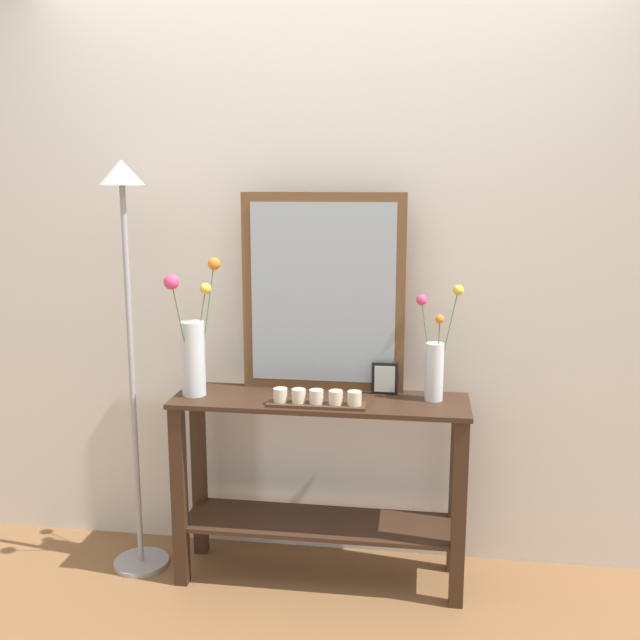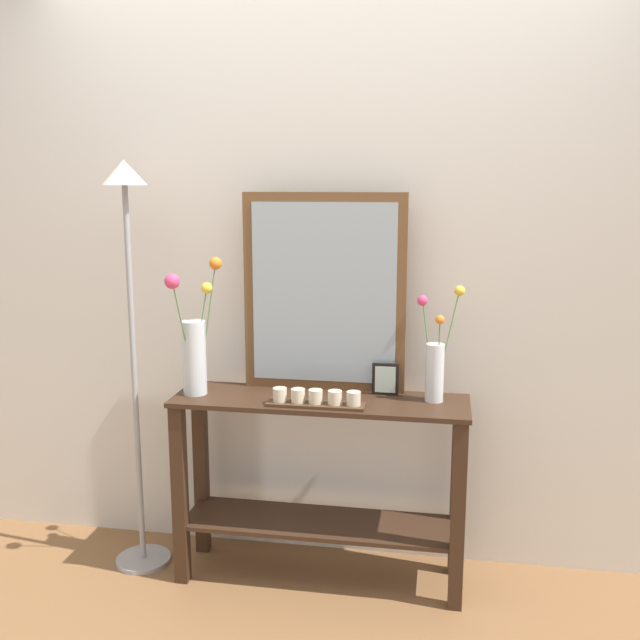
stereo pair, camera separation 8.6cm
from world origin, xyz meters
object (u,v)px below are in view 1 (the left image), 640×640
tall_vase_left (193,348)px  candle_tray (317,399)px  vase_right (435,362)px  mirror_leaning (323,293)px  console_table (320,469)px  picture_frame_small (385,379)px  floor_lamp (128,301)px

tall_vase_left → candle_tray: (0.53, -0.08, -0.17)m
vase_right → mirror_leaning: bearing=169.9°
console_table → mirror_leaning: bearing=93.0°
mirror_leaning → picture_frame_small: size_ratio=6.18×
mirror_leaning → candle_tray: (0.01, -0.24, -0.39)m
tall_vase_left → mirror_leaning: bearing=17.5°
mirror_leaning → tall_vase_left: size_ratio=1.47×
mirror_leaning → floor_lamp: bearing=-168.8°
mirror_leaning → candle_tray: 0.46m
tall_vase_left → floor_lamp: bearing=178.6°
tall_vase_left → floor_lamp: 0.33m
picture_frame_small → floor_lamp: bearing=-173.8°
vase_right → floor_lamp: 1.28m
console_table → candle_tray: candle_tray is taller
console_table → picture_frame_small: bearing=21.1°
console_table → vase_right: 0.66m
mirror_leaning → picture_frame_small: bearing=-8.7°
console_table → candle_tray: size_ratio=3.09×
console_table → mirror_leaning: (-0.01, 0.14, 0.72)m
console_table → candle_tray: 0.35m
floor_lamp → vase_right: bearing=3.3°
picture_frame_small → vase_right: bearing=-11.9°
mirror_leaning → candle_tray: size_ratio=2.12×
picture_frame_small → floor_lamp: size_ratio=0.08×
tall_vase_left → picture_frame_small: size_ratio=4.21×
console_table → picture_frame_small: 0.47m
console_table → candle_tray: (0.00, -0.10, 0.34)m
mirror_leaning → floor_lamp: floor_lamp is taller
console_table → floor_lamp: (-0.80, -0.02, 0.70)m
console_table → tall_vase_left: size_ratio=2.14×
tall_vase_left → candle_tray: 0.56m
picture_frame_small → floor_lamp: floor_lamp is taller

